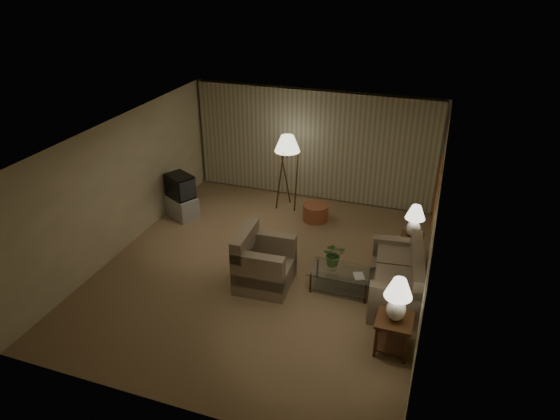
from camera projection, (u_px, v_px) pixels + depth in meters
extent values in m
plane|color=#927950|center=(264.00, 268.00, 9.70)|extent=(7.00, 7.00, 0.00)
cube|color=beige|center=(314.00, 144.00, 12.02)|extent=(6.00, 0.04, 2.70)
cube|color=beige|center=(122.00, 184.00, 9.95)|extent=(0.04, 7.00, 2.70)
cube|color=beige|center=(433.00, 233.00, 8.22)|extent=(0.04, 7.00, 2.70)
cube|color=white|center=(261.00, 136.00, 8.46)|extent=(6.00, 7.00, 0.04)
cube|color=#C2B797|center=(313.00, 145.00, 11.95)|extent=(5.85, 0.12, 2.65)
cube|color=#C09143|center=(437.00, 192.00, 8.71)|extent=(0.03, 0.90, 1.10)
cube|color=#AE2C20|center=(436.00, 191.00, 8.72)|extent=(0.02, 0.80, 1.00)
cube|color=gray|center=(394.00, 288.00, 8.81)|extent=(1.89, 1.24, 0.40)
cube|color=gray|center=(265.00, 274.00, 9.15)|extent=(1.10, 1.06, 0.45)
cube|color=#3B1F10|center=(395.00, 320.00, 7.45)|extent=(0.55, 0.55, 0.04)
cube|color=#3B1F10|center=(391.00, 344.00, 7.66)|extent=(0.47, 0.47, 0.02)
cylinder|color=#3B1F10|center=(375.00, 342.00, 7.47)|extent=(0.05, 0.05, 0.56)
cylinder|color=#3B1F10|center=(380.00, 323.00, 7.84)|extent=(0.05, 0.05, 0.56)
cylinder|color=#3B1F10|center=(406.00, 349.00, 7.34)|extent=(0.05, 0.05, 0.56)
cylinder|color=#3B1F10|center=(409.00, 329.00, 7.71)|extent=(0.05, 0.05, 0.56)
cube|color=#3B1F10|center=(412.00, 237.00, 9.64)|extent=(0.44, 0.37, 0.04)
cube|color=#3B1F10|center=(409.00, 257.00, 9.85)|extent=(0.38, 0.32, 0.02)
cylinder|color=#3B1F10|center=(401.00, 252.00, 9.71)|extent=(0.05, 0.05, 0.56)
cylinder|color=#3B1F10|center=(402.00, 245.00, 9.94)|extent=(0.05, 0.05, 0.56)
cylinder|color=#3B1F10|center=(419.00, 255.00, 9.61)|extent=(0.05, 0.05, 0.56)
cylinder|color=#3B1F10|center=(420.00, 248.00, 9.84)|extent=(0.05, 0.05, 0.56)
ellipsoid|color=white|center=(396.00, 309.00, 7.36)|extent=(0.29, 0.29, 0.36)
cylinder|color=white|center=(398.00, 297.00, 7.26)|extent=(0.03, 0.03, 0.08)
cone|color=beige|center=(399.00, 288.00, 7.18)|extent=(0.42, 0.42, 0.29)
ellipsoid|color=white|center=(413.00, 228.00, 9.55)|extent=(0.26, 0.26, 0.33)
cylinder|color=white|center=(415.00, 219.00, 9.46)|extent=(0.03, 0.03, 0.08)
cone|color=beige|center=(416.00, 212.00, 9.39)|extent=(0.38, 0.38, 0.26)
cube|color=silver|center=(341.00, 271.00, 8.90)|extent=(1.13, 0.61, 0.02)
cube|color=silver|center=(340.00, 285.00, 9.04)|extent=(1.05, 0.54, 0.01)
cylinder|color=#422D1A|center=(311.00, 283.00, 8.93)|extent=(0.04, 0.04, 0.40)
cylinder|color=#422D1A|center=(317.00, 269.00, 9.33)|extent=(0.04, 0.04, 0.40)
cylinder|color=#422D1A|center=(365.00, 294.00, 8.65)|extent=(0.04, 0.04, 0.40)
cylinder|color=#422D1A|center=(370.00, 279.00, 9.05)|extent=(0.04, 0.04, 0.40)
cube|color=#A1A1A3|center=(182.00, 206.00, 11.52)|extent=(1.16, 1.11, 0.50)
cube|color=black|center=(180.00, 186.00, 11.28)|extent=(0.99, 0.96, 0.53)
cylinder|color=#3B1F10|center=(287.00, 152.00, 11.38)|extent=(0.04, 0.04, 0.26)
cone|color=beige|center=(287.00, 143.00, 11.28)|extent=(0.59, 0.59, 0.37)
cylinder|color=#9C5535|center=(316.00, 212.00, 11.38)|extent=(0.65, 0.65, 0.38)
imported|color=white|center=(333.00, 266.00, 8.90)|extent=(0.14, 0.14, 0.14)
imported|color=#446D30|center=(334.00, 252.00, 8.77)|extent=(0.49, 0.45, 0.44)
imported|color=olive|center=(354.00, 276.00, 8.73)|extent=(0.25, 0.29, 0.02)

